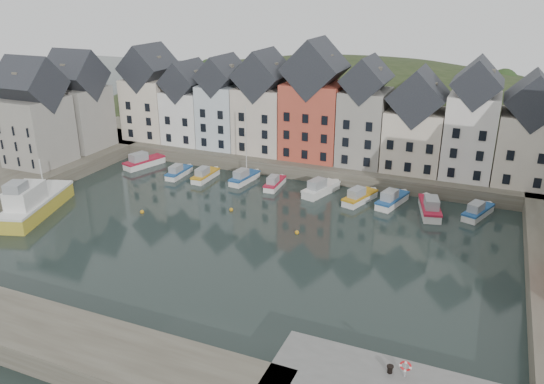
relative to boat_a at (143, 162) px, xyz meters
The scene contains 20 objects.
ground 30.83m from the boat_a, 36.47° to the right, with size 260.00×260.00×0.00m, color black.
far_quay 27.40m from the boat_a, 25.23° to the left, with size 90.00×16.00×2.00m, color #4E493C.
left_quay 19.59m from the boat_a, 128.56° to the right, with size 14.00×54.00×2.00m, color #4E493C.
hillside 48.85m from the boat_a, 56.64° to the left, with size 153.60×70.40×64.00m.
far_terrace 30.71m from the boat_a, 19.07° to the left, with size 72.37×8.16×17.78m.
left_terrace 14.65m from the boat_a, 156.74° to the right, with size 7.65×17.00×15.69m.
mooring_buoys 24.52m from the boat_a, 32.00° to the right, with size 20.50×5.50×0.50m.
boat_a is the anchor object (origin of this frame).
boat_b 7.79m from the boat_a, 13.14° to the right, with size 1.87×5.57×2.12m.
boat_c 12.03m from the boat_a, ahead, with size 1.79×5.75×2.21m.
boat_d 17.69m from the boat_a, ahead, with size 2.59×6.07×11.24m.
boat_e 22.61m from the boat_a, ahead, with size 1.96×5.47×2.07m.
boat_f 29.35m from the boat_a, ahead, with size 3.87×6.91×2.53m.
boat_g 35.01m from the boat_a, ahead, with size 3.71×6.40×2.35m.
boat_h 39.12m from the boat_a, ahead, with size 3.50×6.62×2.43m.
boat_i 44.09m from the boat_a, ahead, with size 3.78×7.31×2.69m.
boat_j 49.59m from the boat_a, ahead, with size 3.74×6.17×2.27m.
large_vessel 21.08m from the boat_a, 92.57° to the right, with size 7.29×13.44×6.75m.
mooring_bollard 57.60m from the boat_a, 37.58° to the right, with size 0.48×0.48×0.56m.
life_ring_post 58.43m from the boat_a, 37.00° to the right, with size 0.80×0.17×1.30m.
Camera 1 is at (24.83, -46.79, 26.61)m, focal length 35.00 mm.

